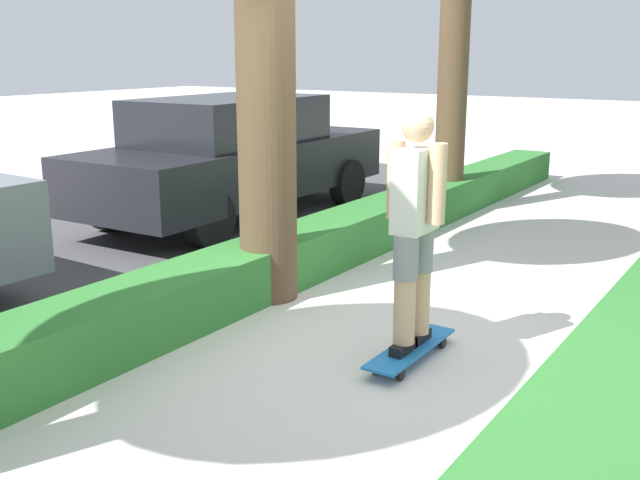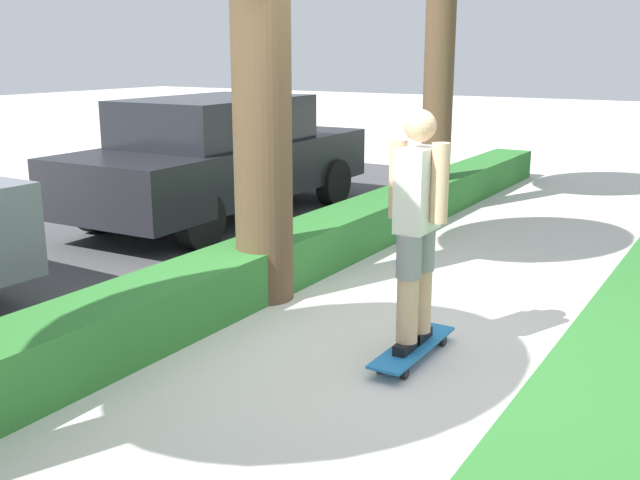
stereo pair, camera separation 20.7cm
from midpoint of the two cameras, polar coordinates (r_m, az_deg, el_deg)
The scene contains 6 objects.
ground_plane at distance 5.51m, azimuth 4.55°, elevation -8.18°, with size 60.00×60.00×0.00m, color beige.
street_asphalt at distance 8.18m, azimuth -22.74°, elevation -1.73°, with size 16.09×5.00×0.01m.
hedge_row at distance 6.27m, azimuth -8.61°, elevation -3.31°, with size 16.09×0.60×0.45m.
skateboard at distance 5.31m, azimuth 5.97°, elevation -8.18°, with size 0.97×0.24×0.10m.
skater_person at distance 5.04m, azimuth 6.23°, elevation 1.20°, with size 0.49×0.42×1.63m.
parked_car_middle at distance 9.62m, azimuth -8.09°, elevation 6.33°, with size 4.66×1.84×1.54m.
Camera 2 is at (-4.63, -2.17, 2.10)m, focal length 42.00 mm.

